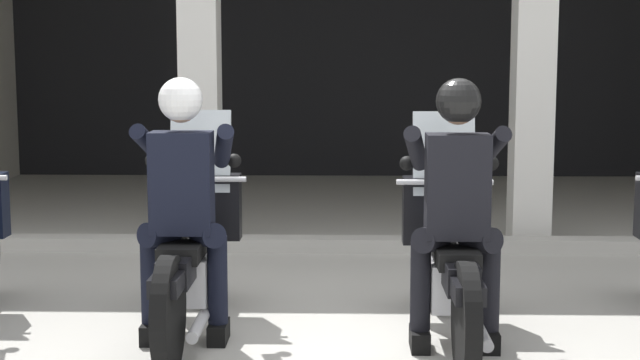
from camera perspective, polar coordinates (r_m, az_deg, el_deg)
The scene contains 7 objects.
ground_plane at distance 8.69m, azimuth 0.40°, elevation -3.81°, with size 80.00×80.00×0.00m, color #A8A59E.
station_building at distance 11.40m, azimuth 2.44°, elevation 10.30°, with size 10.11×5.23×3.54m.
kerb_strip at distance 8.37m, azimuth 2.75°, elevation -3.85°, with size 9.61×0.24×0.12m, color #B7B5AD.
motorcycle_center_left at distance 6.05m, azimuth -7.63°, elevation -4.16°, with size 0.62×2.04×1.35m.
police_officer_center_left at distance 5.70m, azimuth -8.17°, elevation -0.43°, with size 0.63×0.61×1.58m.
motorcycle_center_right at distance 5.91m, azimuth 7.73°, elevation -4.45°, with size 0.62×2.04×1.35m.
police_officer_center_right at distance 5.55m, azimuth 8.12°, elevation -0.65°, with size 0.63×0.61×1.58m.
Camera 1 is at (0.15, -5.52, 1.74)m, focal length 53.80 mm.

